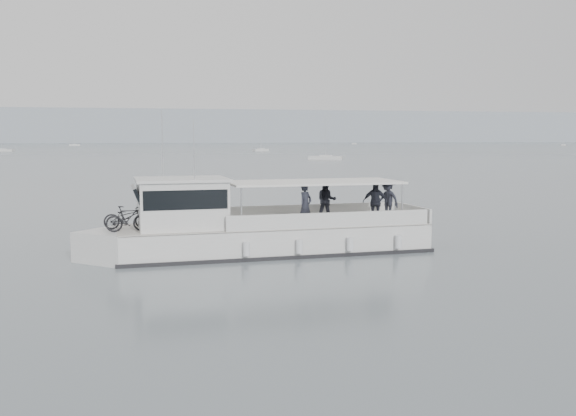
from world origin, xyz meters
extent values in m
plane|color=slate|center=(0.00, 0.00, 0.00)|extent=(1400.00, 1400.00, 0.00)
cube|color=#939EA8|center=(0.00, 560.00, 14.00)|extent=(1400.00, 90.00, 28.00)
cube|color=silver|center=(-3.34, -0.62, 0.41)|extent=(11.13, 3.59, 1.19)
cube|color=silver|center=(-8.81, -0.95, 0.41)|extent=(2.97, 2.97, 1.19)
cube|color=beige|center=(-3.34, -0.62, 1.01)|extent=(11.13, 3.59, 0.05)
cube|color=black|center=(-3.34, -0.62, 0.05)|extent=(11.32, 3.71, 0.16)
cube|color=silver|center=(-1.78, 0.89, 1.28)|extent=(7.31, 0.53, 0.55)
cube|color=silver|center=(-1.61, -1.92, 1.28)|extent=(7.31, 0.53, 0.55)
cube|color=silver|center=(2.09, -0.29, 1.28)|extent=(0.27, 2.93, 0.55)
cube|color=silver|center=(-6.62, -0.82, 1.83)|extent=(3.07, 2.64, 1.65)
cube|color=black|center=(-8.04, -0.90, 1.97)|extent=(0.65, 2.31, 1.06)
cube|color=black|center=(-6.62, -0.82, 2.10)|extent=(2.89, 2.67, 0.64)
cube|color=silver|center=(-6.62, -0.82, 2.70)|extent=(3.26, 2.83, 0.09)
cube|color=white|center=(-1.88, -0.53, 2.51)|extent=(6.37, 3.11, 0.07)
cylinder|color=silver|center=(-4.72, -1.98, 1.76)|extent=(0.06, 0.06, 1.51)
cylinder|color=silver|center=(-4.87, 0.57, 1.76)|extent=(0.06, 0.06, 1.51)
cylinder|color=silver|center=(1.12, -1.63, 1.76)|extent=(0.06, 0.06, 1.51)
cylinder|color=silver|center=(0.97, 0.93, 1.76)|extent=(0.06, 0.06, 1.51)
cylinder|color=silver|center=(-7.22, -0.03, 3.89)|extent=(0.03, 0.03, 2.38)
cylinder|color=silver|center=(-6.22, -1.43, 3.70)|extent=(0.03, 0.03, 2.01)
cylinder|color=silver|center=(-4.61, -2.31, 0.46)|extent=(0.23, 0.23, 0.46)
cylinder|color=silver|center=(-2.78, -2.19, 0.46)|extent=(0.23, 0.23, 0.46)
cylinder|color=silver|center=(-0.96, -2.08, 0.46)|extent=(0.23, 0.23, 0.46)
cylinder|color=silver|center=(0.87, -1.97, 0.46)|extent=(0.23, 0.23, 0.46)
imported|color=black|center=(-8.47, -0.56, 1.42)|extent=(1.60, 0.64, 0.82)
imported|color=black|center=(-8.42, -1.29, 1.44)|extent=(1.47, 0.50, 0.87)
imported|color=#242631|center=(-2.37, -1.38, 1.77)|extent=(0.67, 0.63, 1.54)
imported|color=#242631|center=(-1.18, 0.16, 1.77)|extent=(0.84, 0.71, 1.54)
imported|color=#242631|center=(0.35, -0.94, 1.77)|extent=(0.97, 0.71, 1.54)
imported|color=#242631|center=(1.21, 0.03, 1.77)|extent=(1.01, 1.14, 1.54)
cube|color=silver|center=(26.54, 175.41, 0.30)|extent=(5.35, 3.65, 0.75)
cube|color=silver|center=(26.54, 175.41, 0.62)|extent=(2.24, 2.06, 0.45)
cylinder|color=silver|center=(26.54, 175.41, 3.43)|extent=(0.08, 0.08, 5.65)
cube|color=silver|center=(25.09, 94.61, 0.30)|extent=(6.61, 4.58, 0.75)
cube|color=silver|center=(25.09, 94.61, 0.62)|extent=(2.78, 2.57, 0.45)
cylinder|color=silver|center=(25.09, 94.61, 4.10)|extent=(0.08, 0.08, 6.99)
cube|color=silver|center=(-46.29, 334.88, 0.30)|extent=(5.64, 2.11, 0.75)
cube|color=silver|center=(-46.29, 334.88, 0.62)|extent=(2.03, 1.67, 0.45)
cylinder|color=silver|center=(-46.29, 334.88, 3.65)|extent=(0.08, 0.08, 6.09)
cube|color=silver|center=(-52.03, 188.31, 0.30)|extent=(7.63, 3.69, 0.75)
cube|color=silver|center=(-52.03, 188.31, 0.62)|extent=(2.90, 2.50, 0.45)
cylinder|color=silver|center=(-52.03, 188.31, 4.62)|extent=(0.08, 0.08, 8.05)
cube|color=silver|center=(121.06, 370.60, 0.30)|extent=(4.71, 5.42, 0.75)
cube|color=silver|center=(121.06, 370.60, 0.62)|extent=(2.38, 2.45, 0.45)
cube|color=silver|center=(205.14, 276.72, 0.30)|extent=(5.53, 6.88, 0.75)
cube|color=silver|center=(205.14, 276.72, 0.62)|extent=(2.89, 3.03, 0.45)
cylinder|color=silver|center=(205.14, 276.72, 4.33)|extent=(0.08, 0.08, 7.47)
camera|label=1|loc=(-7.68, -23.03, 4.11)|focal=40.00mm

